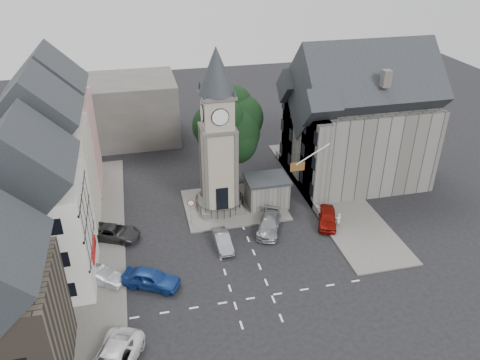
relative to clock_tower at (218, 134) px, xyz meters
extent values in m
plane|color=black|center=(0.00, -7.99, -8.12)|extent=(120.00, 120.00, 0.00)
cube|color=#595651|center=(-12.50, -1.99, -8.05)|extent=(6.00, 30.00, 0.14)
cube|color=#595651|center=(12.00, 0.01, -8.05)|extent=(6.00, 26.00, 0.14)
cube|color=#595651|center=(1.50, 0.01, -8.04)|extent=(10.00, 8.00, 0.16)
cube|color=silver|center=(0.00, -13.49, -8.12)|extent=(20.00, 8.00, 0.01)
cube|color=#4C4944|center=(0.00, 0.01, -7.77)|extent=(4.20, 4.20, 0.70)
torus|color=black|center=(0.00, 0.01, -7.04)|extent=(4.86, 4.86, 0.06)
cube|color=gray|center=(0.00, 0.01, -3.42)|extent=(3.00, 3.00, 8.00)
cube|color=black|center=(0.00, -1.44, -6.22)|extent=(1.20, 0.25, 2.40)
cube|color=#4C4944|center=(0.00, 0.01, 0.58)|extent=(3.30, 3.30, 0.25)
cube|color=gray|center=(0.00, 0.01, 2.18)|extent=(2.70, 2.70, 3.20)
cylinder|color=white|center=(0.00, -1.39, 2.18)|extent=(1.50, 0.12, 1.50)
cube|color=#4C4944|center=(0.00, 0.01, 3.78)|extent=(3.10, 3.10, 0.30)
cone|color=black|center=(0.00, 0.01, 6.03)|extent=(3.40, 3.40, 4.20)
cube|color=#5A5853|center=(4.80, -0.49, -6.72)|extent=(4.00, 3.00, 2.80)
cube|color=black|center=(4.80, -0.49, -5.17)|extent=(4.30, 3.30, 0.25)
cylinder|color=black|center=(2.00, 5.01, -5.92)|extent=(0.70, 0.70, 4.40)
cylinder|color=black|center=(-3.20, -2.49, -6.87)|extent=(0.10, 0.10, 2.50)
cone|color=#A50C0C|center=(-3.20, -2.59, -5.62)|extent=(0.70, 0.06, 0.70)
cone|color=white|center=(-3.20, -2.61, -5.62)|extent=(0.54, 0.04, 0.54)
cube|color=tan|center=(-15.50, 8.01, -3.12)|extent=(7.50, 7.00, 10.00)
cube|color=beige|center=(-15.50, 0.01, -3.12)|extent=(7.50, 7.00, 10.00)
cube|color=silver|center=(-15.50, -7.99, -3.62)|extent=(7.50, 7.00, 9.00)
cube|color=#4C4944|center=(-12.00, 20.01, -4.12)|extent=(20.00, 10.00, 8.00)
cube|color=#5A5853|center=(16.00, 3.01, -3.62)|extent=(14.00, 10.00, 9.00)
cube|color=#5A5853|center=(9.80, -0.49, -3.62)|extent=(1.60, 4.40, 9.00)
cube|color=#5A5853|center=(9.80, 6.51, -3.62)|extent=(1.60, 4.40, 9.00)
cube|color=#5A5853|center=(9.20, 2.01, -7.67)|extent=(0.40, 16.00, 0.90)
cylinder|color=white|center=(8.00, -3.99, -1.12)|extent=(3.17, 0.10, 1.89)
plane|color=#B21414|center=(6.60, -3.99, -2.22)|extent=(1.40, 0.00, 1.40)
imported|color=navy|center=(-7.50, -10.34, -7.34)|extent=(4.94, 3.74, 1.57)
imported|color=gray|center=(-11.50, -8.94, -7.47)|extent=(4.05, 3.24, 1.29)
imported|color=#2A2A2D|center=(-10.42, -3.07, -7.45)|extent=(5.33, 4.00, 1.34)
imported|color=gray|center=(-1.00, -6.49, -7.50)|extent=(1.46, 3.82, 1.24)
imported|color=gray|center=(3.75, -5.06, -7.43)|extent=(3.71, 5.10, 1.37)
imported|color=maroon|center=(9.45, -5.30, -7.41)|extent=(3.06, 4.49, 1.42)
imported|color=beige|center=(10.29, -5.99, -7.38)|extent=(0.58, 0.41, 1.48)
camera|label=1|loc=(-7.16, -39.74, 17.34)|focal=35.00mm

